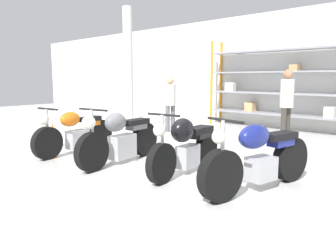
{
  "coord_description": "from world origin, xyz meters",
  "views": [
    {
      "loc": [
        4.05,
        -3.87,
        1.57
      ],
      "look_at": [
        0.0,
        0.4,
        0.7
      ],
      "focal_mm": 35.0,
      "sensor_mm": 36.0,
      "label": 1
    }
  ],
  "objects": [
    {
      "name": "motorcycle_orange",
      "position": [
        -2.01,
        -0.31,
        0.43
      ],
      "size": [
        0.61,
        2.01,
        1.0
      ],
      "rotation": [
        0.0,
        0.0,
        -1.42
      ],
      "color": "black",
      "rests_on": "ground_plane"
    },
    {
      "name": "motorcycle_blue",
      "position": [
        1.92,
        0.22,
        0.47
      ],
      "size": [
        0.71,
        2.15,
        1.06
      ],
      "rotation": [
        0.0,
        0.0,
        -1.76
      ],
      "color": "black",
      "rests_on": "ground_plane"
    },
    {
      "name": "person_browsing",
      "position": [
        0.7,
        3.84,
        1.05
      ],
      "size": [
        0.35,
        0.35,
        1.77
      ],
      "rotation": [
        0.0,
        0.0,
        3.03
      ],
      "color": "#38332D",
      "rests_on": "ground_plane"
    },
    {
      "name": "back_wall",
      "position": [
        0.0,
        5.99,
        1.8
      ],
      "size": [
        30.0,
        0.08,
        3.6
      ],
      "color": "silver",
      "rests_on": "ground_plane"
    },
    {
      "name": "motorcycle_black",
      "position": [
        0.64,
        0.16,
        0.48
      ],
      "size": [
        0.6,
        1.98,
        1.05
      ],
      "rotation": [
        0.0,
        0.0,
        -1.44
      ],
      "color": "black",
      "rests_on": "ground_plane"
    },
    {
      "name": "support_pillar",
      "position": [
        -3.54,
        2.43,
        1.8
      ],
      "size": [
        0.28,
        0.28,
        3.6
      ],
      "color": "silver",
      "rests_on": "ground_plane"
    },
    {
      "name": "person_near_rack",
      "position": [
        -2.48,
        3.11,
        0.93
      ],
      "size": [
        0.4,
        0.4,
        1.59
      ],
      "rotation": [
        0.0,
        0.0,
        2.86
      ],
      "color": "#595960",
      "rests_on": "ground_plane"
    },
    {
      "name": "traffic_cone",
      "position": [
        -2.83,
        -0.39,
        0.28
      ],
      "size": [
        0.32,
        0.32,
        0.55
      ],
      "color": "orange",
      "rests_on": "ground_plane"
    },
    {
      "name": "motorcycle_grey",
      "position": [
        -0.67,
        -0.17,
        0.47
      ],
      "size": [
        0.66,
        2.08,
        1.06
      ],
      "rotation": [
        0.0,
        0.0,
        -1.41
      ],
      "color": "black",
      "rests_on": "ground_plane"
    },
    {
      "name": "ground_plane",
      "position": [
        0.0,
        0.0,
        0.0
      ],
      "size": [
        30.0,
        30.0,
        0.0
      ],
      "primitive_type": "plane",
      "color": "silver"
    },
    {
      "name": "shelving_rack",
      "position": [
        -0.13,
        5.63,
        1.41
      ],
      "size": [
        5.06,
        0.63,
        2.8
      ],
      "color": "orange",
      "rests_on": "ground_plane"
    }
  ]
}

